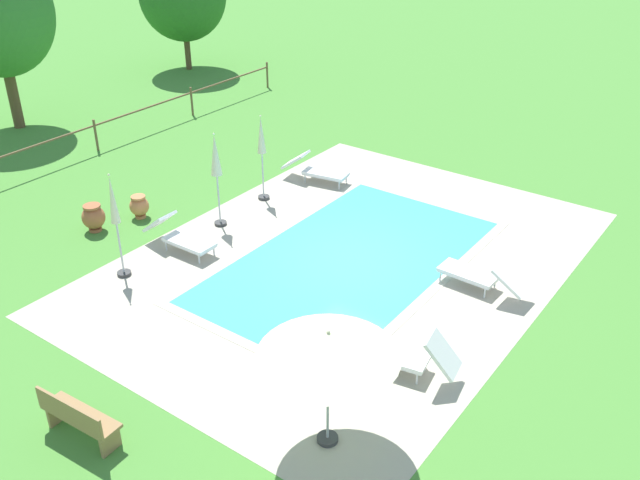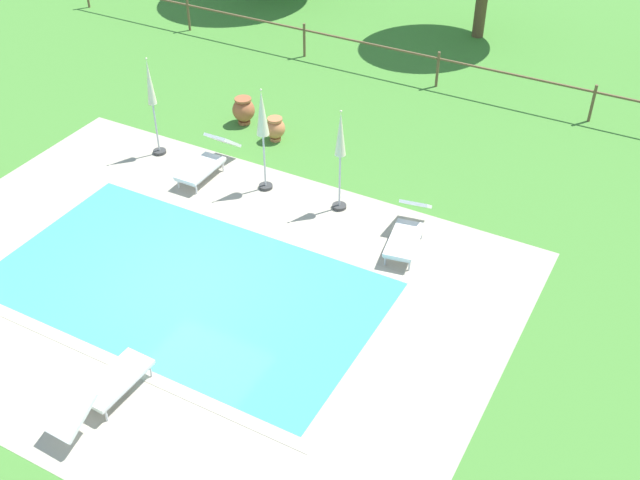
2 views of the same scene
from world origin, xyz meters
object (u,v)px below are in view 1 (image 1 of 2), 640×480
(sun_lounger_north_end, at_px, (408,355))
(terracotta_urn_near_fence, at_px, (93,217))
(patio_umbrella_open_foreground, at_px, (328,345))
(patio_umbrella_closed_row_centre, at_px, (115,212))
(sun_lounger_north_far, at_px, (181,236))
(wooden_bench_lawn_side, at_px, (77,417))
(terracotta_urn_by_tree, at_px, (139,206))
(patio_umbrella_closed_row_mid_west, at_px, (216,162))
(patio_umbrella_closed_row_west, at_px, (262,144))
(sun_lounger_north_near_steps, at_px, (317,169))
(sun_lounger_north_mid, at_px, (480,275))

(sun_lounger_north_end, xyz_separation_m, terracotta_urn_near_fence, (0.21, 9.34, 0.00))
(patio_umbrella_open_foreground, xyz_separation_m, patio_umbrella_closed_row_centre, (1.51, 6.84, -0.35))
(sun_lounger_north_far, xyz_separation_m, wooden_bench_lawn_side, (-5.50, -3.27, 0.09))
(terracotta_urn_by_tree, bearing_deg, patio_umbrella_closed_row_mid_west, -64.78)
(sun_lounger_north_far, xyz_separation_m, patio_umbrella_closed_row_west, (3.42, 0.23, 1.26))
(sun_lounger_north_near_steps, relative_size, patio_umbrella_closed_row_mid_west, 0.82)
(sun_lounger_north_near_steps, relative_size, sun_lounger_north_mid, 1.01)
(sun_lounger_north_far, distance_m, patio_umbrella_closed_row_centre, 2.07)
(sun_lounger_north_far, bearing_deg, terracotta_urn_by_tree, 74.87)
(patio_umbrella_closed_row_mid_west, xyz_separation_m, wooden_bench_lawn_side, (-7.03, -3.41, -1.30))
(patio_umbrella_closed_row_mid_west, bearing_deg, terracotta_urn_near_fence, 131.87)
(sun_lounger_north_near_steps, distance_m, sun_lounger_north_mid, 6.95)
(sun_lounger_north_far, relative_size, terracotta_urn_by_tree, 3.16)
(terracotta_urn_near_fence, bearing_deg, sun_lounger_north_end, -91.32)
(sun_lounger_north_mid, xyz_separation_m, sun_lounger_north_far, (-2.63, 6.69, 0.01))
(wooden_bench_lawn_side, bearing_deg, sun_lounger_north_near_steps, 15.60)
(sun_lounger_north_end, relative_size, wooden_bench_lawn_side, 1.28)
(patio_umbrella_open_foreground, bearing_deg, sun_lounger_north_mid, -0.59)
(patio_umbrella_open_foreground, relative_size, terracotta_urn_by_tree, 3.62)
(sun_lounger_north_near_steps, height_order, patio_umbrella_closed_row_centre, patio_umbrella_closed_row_centre)
(sun_lounger_north_far, relative_size, patio_umbrella_closed_row_mid_west, 0.78)
(sun_lounger_north_mid, bearing_deg, patio_umbrella_closed_row_west, 83.55)
(sun_lounger_north_far, bearing_deg, patio_umbrella_closed_row_centre, 172.38)
(sun_lounger_north_end, height_order, patio_umbrella_open_foreground, patio_umbrella_open_foreground)
(sun_lounger_north_end, bearing_deg, patio_umbrella_closed_row_mid_west, 71.27)
(patio_umbrella_open_foreground, height_order, wooden_bench_lawn_side, patio_umbrella_open_foreground)
(sun_lounger_north_near_steps, distance_m, patio_umbrella_closed_row_west, 2.31)
(sun_lounger_north_mid, xyz_separation_m, terracotta_urn_by_tree, (-2.05, 8.84, -0.02))
(sun_lounger_north_end, relative_size, terracotta_urn_by_tree, 3.11)
(sun_lounger_north_mid, xyz_separation_m, patio_umbrella_closed_row_west, (0.78, 6.92, 1.28))
(sun_lounger_north_end, bearing_deg, patio_umbrella_closed_row_west, 58.97)
(sun_lounger_north_far, relative_size, patio_umbrella_closed_row_west, 0.81)
(patio_umbrella_closed_row_mid_west, height_order, terracotta_urn_near_fence, patio_umbrella_closed_row_mid_west)
(patio_umbrella_closed_row_mid_west, xyz_separation_m, terracotta_urn_by_tree, (-0.95, 2.02, -1.43))
(patio_umbrella_closed_row_mid_west, relative_size, terracotta_urn_by_tree, 4.04)
(wooden_bench_lawn_side, bearing_deg, patio_umbrella_closed_row_mid_west, 25.84)
(patio_umbrella_closed_row_west, bearing_deg, sun_lounger_north_mid, -96.45)
(sun_lounger_north_end, distance_m, patio_umbrella_closed_row_west, 8.32)
(sun_lounger_north_near_steps, relative_size, patio_umbrella_open_foreground, 0.91)
(sun_lounger_north_far, distance_m, wooden_bench_lawn_side, 6.40)
(patio_umbrella_closed_row_mid_west, bearing_deg, patio_umbrella_closed_row_centre, 178.50)
(patio_umbrella_closed_row_west, height_order, patio_umbrella_closed_row_centre, patio_umbrella_closed_row_centre)
(sun_lounger_north_far, bearing_deg, wooden_bench_lawn_side, -149.26)
(sun_lounger_north_end, xyz_separation_m, patio_umbrella_closed_row_mid_west, (2.36, 6.95, 1.38))
(patio_umbrella_closed_row_centre, xyz_separation_m, wooden_bench_lawn_side, (-3.87, -3.49, -1.17))
(sun_lounger_north_mid, relative_size, terracotta_urn_by_tree, 3.27)
(sun_lounger_north_far, height_order, sun_lounger_north_end, sun_lounger_north_end)
(patio_umbrella_closed_row_centre, bearing_deg, sun_lounger_north_end, -83.48)
(sun_lounger_north_end, bearing_deg, patio_umbrella_open_foreground, 175.42)
(patio_umbrella_closed_row_west, distance_m, terracotta_urn_by_tree, 3.66)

